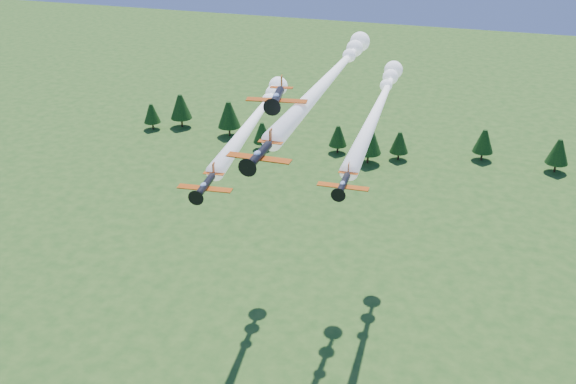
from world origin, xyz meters
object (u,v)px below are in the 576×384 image
(plane_lead, at_px, (333,74))
(plane_slot, at_px, (277,97))
(plane_left, at_px, (257,115))
(plane_right, at_px, (380,103))

(plane_lead, height_order, plane_slot, plane_slot)
(plane_left, bearing_deg, plane_slot, -68.56)
(plane_lead, bearing_deg, plane_slot, -99.07)
(plane_left, bearing_deg, plane_right, 14.40)
(plane_left, distance_m, plane_slot, 25.57)
(plane_left, relative_size, plane_slot, 5.59)
(plane_lead, relative_size, plane_slot, 6.81)
(plane_lead, distance_m, plane_right, 13.29)
(plane_slot, bearing_deg, plane_left, 107.65)
(plane_slot, bearing_deg, plane_lead, 71.13)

